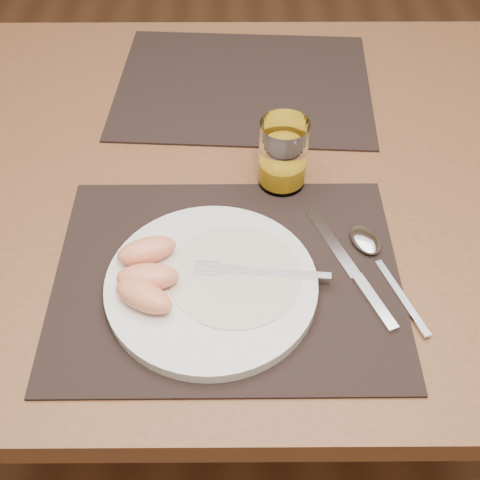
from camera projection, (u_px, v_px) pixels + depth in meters
name	position (u px, v px, depth m)	size (l,w,h in m)	color
ground	(240.00, 396.00, 1.49)	(5.00, 5.00, 0.00)	brown
table	(240.00, 204.00, 1.00)	(1.40, 0.90, 0.75)	brown
placemat_near	(227.00, 276.00, 0.79)	(0.45, 0.35, 0.00)	black
placemat_far	(244.00, 85.00, 1.08)	(0.45, 0.35, 0.00)	black
plate	(211.00, 285.00, 0.76)	(0.27, 0.27, 0.02)	white
plate_dressing	(235.00, 274.00, 0.76)	(0.17, 0.17, 0.00)	white
fork	(250.00, 271.00, 0.77)	(0.18, 0.03, 0.00)	silver
knife	(356.00, 276.00, 0.78)	(0.10, 0.21, 0.01)	silver
spoon	(370.00, 248.00, 0.81)	(0.08, 0.19, 0.01)	silver
juice_glass	(283.00, 157.00, 0.87)	(0.07, 0.07, 0.11)	white
grapefruit_wedges	(146.00, 274.00, 0.75)	(0.09, 0.14, 0.03)	#FF9968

